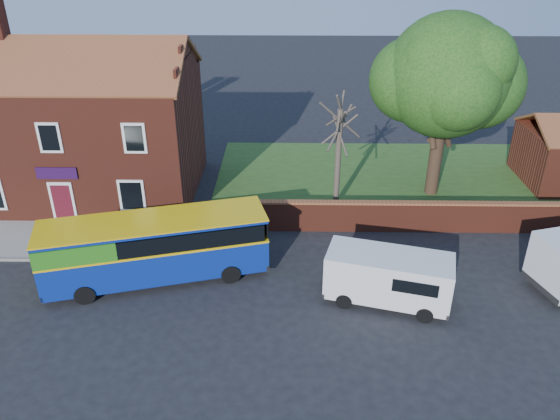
{
  "coord_description": "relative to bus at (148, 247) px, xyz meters",
  "views": [
    {
      "loc": [
        4.22,
        -16.53,
        13.52
      ],
      "look_at": [
        3.86,
        5.0,
        2.17
      ],
      "focal_mm": 35.0,
      "sensor_mm": 36.0,
      "label": 1
    }
  ],
  "objects": [
    {
      "name": "shop_building",
      "position": [
        -5.44,
        8.78,
        1.81
      ],
      "size": [
        12.3,
        8.13,
        10.5
      ],
      "color": "maroon",
      "rests_on": "ground"
    },
    {
      "name": "large_tree",
      "position": [
        13.94,
        8.81,
        4.81
      ],
      "size": [
        8.04,
        6.36,
        9.8
      ],
      "color": "black",
      "rests_on": "ground"
    },
    {
      "name": "boundary_wall",
      "position": [
        14.58,
        4.29,
        -0.79
      ],
      "size": [
        22.0,
        0.38,
        1.6
      ],
      "color": "maroon",
      "rests_on": "ground"
    },
    {
      "name": "bus",
      "position": [
        0.0,
        0.0,
        0.0
      ],
      "size": [
        9.52,
        4.67,
        2.82
      ],
      "rotation": [
        0.0,
        0.0,
        0.26
      ],
      "color": "navy",
      "rests_on": "ground"
    },
    {
      "name": "pavement",
      "position": [
        -5.42,
        3.04,
        -1.54
      ],
      "size": [
        18.0,
        3.5,
        0.12
      ],
      "primitive_type": "cube",
      "color": "gray",
      "rests_on": "ground"
    },
    {
      "name": "ground",
      "position": [
        1.58,
        -2.71,
        -1.6
      ],
      "size": [
        120.0,
        120.0,
        0.0
      ],
      "primitive_type": "plane",
      "color": "black",
      "rests_on": "ground"
    },
    {
      "name": "kerb",
      "position": [
        -5.42,
        1.29,
        -1.53
      ],
      "size": [
        18.0,
        0.15,
        0.14
      ],
      "primitive_type": "cube",
      "color": "slate",
      "rests_on": "ground"
    },
    {
      "name": "bare_tree",
      "position": [
        8.37,
        6.94,
        1.41
      ],
      "size": [
        2.2,
        2.63,
        5.88
      ],
      "color": "#4C4238",
      "rests_on": "ground"
    },
    {
      "name": "grass_strip",
      "position": [
        14.58,
        10.29,
        -1.58
      ],
      "size": [
        26.0,
        12.0,
        0.04
      ],
      "primitive_type": "cube",
      "color": "#426B28",
      "rests_on": "ground"
    },
    {
      "name": "van_near",
      "position": [
        9.8,
        -1.4,
        -0.41
      ],
      "size": [
        5.2,
        3.14,
        2.13
      ],
      "rotation": [
        0.0,
        0.0,
        -0.26
      ],
      "color": "silver",
      "rests_on": "ground"
    }
  ]
}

